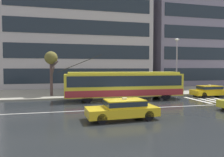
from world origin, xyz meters
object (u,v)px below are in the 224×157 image
at_px(taxi_oncoming_near, 123,108).
at_px(bus_shelter, 97,80).
at_px(taxi_ahead_of_bus, 210,91).
at_px(street_tree_bare, 51,60).
at_px(street_lamp, 177,61).
at_px(pedestrian_at_shelter, 149,81).
at_px(pedestrian_approaching_curb, 115,81).
at_px(trolleybus, 124,84).

height_order(taxi_oncoming_near, bus_shelter, bus_shelter).
relative_size(taxi_ahead_of_bus, street_tree_bare, 0.88).
bearing_deg(street_lamp, taxi_ahead_of_bus, -38.91).
bearing_deg(bus_shelter, pedestrian_at_shelter, -1.86).
bearing_deg(street_lamp, street_tree_bare, 173.49).
distance_m(pedestrian_at_shelter, pedestrian_approaching_curb, 4.55).
bearing_deg(street_lamp, pedestrian_approaching_curb, 173.40).
height_order(taxi_oncoming_near, pedestrian_approaching_curb, pedestrian_approaching_curb).
bearing_deg(bus_shelter, trolleybus, -59.45).
bearing_deg(taxi_ahead_of_bus, street_tree_bare, 167.10).
distance_m(taxi_oncoming_near, street_tree_bare, 13.51).
bearing_deg(pedestrian_approaching_curb, bus_shelter, 162.82).
distance_m(bus_shelter, pedestrian_approaching_curb, 2.12).
xyz_separation_m(taxi_oncoming_near, pedestrian_approaching_curb, (2.23, 11.23, 0.99)).
relative_size(taxi_ahead_of_bus, bus_shelter, 1.20).
bearing_deg(taxi_oncoming_near, taxi_ahead_of_bus, 32.07).
xyz_separation_m(trolleybus, pedestrian_at_shelter, (4.31, 3.59, 0.08)).
xyz_separation_m(bus_shelter, street_tree_bare, (-5.26, 0.19, 2.28)).
bearing_deg(trolleybus, taxi_oncoming_near, -106.92).
height_order(bus_shelter, pedestrian_at_shelter, bus_shelter).
relative_size(bus_shelter, street_tree_bare, 0.74).
bearing_deg(taxi_ahead_of_bus, street_lamp, 141.09).
distance_m(taxi_oncoming_near, taxi_ahead_of_bus, 15.02).
bearing_deg(taxi_oncoming_near, pedestrian_at_shelter, 59.85).
height_order(taxi_ahead_of_bus, pedestrian_approaching_curb, pedestrian_approaching_curb).
xyz_separation_m(taxi_oncoming_near, street_lamp, (9.78, 10.35, 3.41)).
xyz_separation_m(taxi_ahead_of_bus, street_lamp, (-2.95, 2.38, 3.41)).
xyz_separation_m(pedestrian_approaching_curb, street_tree_bare, (-7.27, 0.82, 2.48)).
bearing_deg(taxi_oncoming_near, street_tree_bare, 112.74).
bearing_deg(street_tree_bare, street_lamp, -6.51).
relative_size(taxi_oncoming_near, street_lamp, 0.69).
xyz_separation_m(trolleybus, pedestrian_approaching_curb, (-0.22, 3.17, 0.11)).
xyz_separation_m(taxi_oncoming_near, bus_shelter, (0.21, 11.85, 1.20)).
xyz_separation_m(taxi_oncoming_near, taxi_ahead_of_bus, (12.73, 7.97, -0.00)).
xyz_separation_m(trolleybus, taxi_ahead_of_bus, (10.28, -0.08, -0.88)).
bearing_deg(trolleybus, pedestrian_approaching_curb, 94.04).
relative_size(trolleybus, taxi_ahead_of_bus, 2.89).
height_order(taxi_oncoming_near, street_tree_bare, street_tree_bare).
distance_m(taxi_ahead_of_bus, pedestrian_at_shelter, 7.07).
relative_size(taxi_oncoming_near, bus_shelter, 1.25).
distance_m(trolleybus, pedestrian_at_shelter, 5.61).
height_order(bus_shelter, street_lamp, street_lamp).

